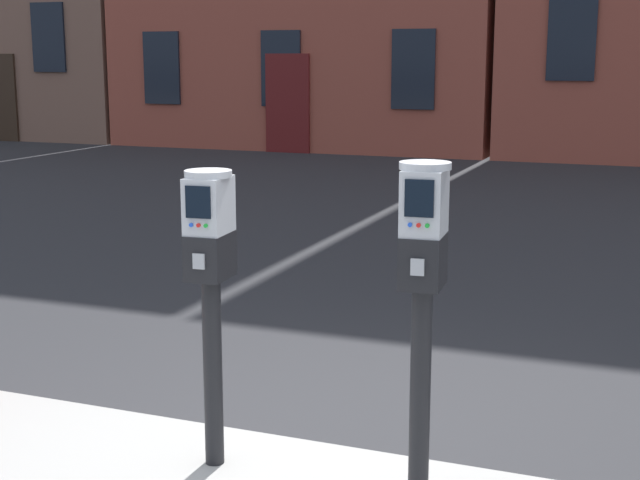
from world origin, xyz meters
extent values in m
plane|color=#28282B|center=(0.00, 0.00, 0.00)|extent=(160.00, 160.00, 0.00)
cylinder|color=black|center=(-0.15, -0.21, 0.60)|extent=(0.10, 0.10, 0.91)
cube|color=black|center=(-0.15, -0.21, 1.16)|extent=(0.19, 0.25, 0.21)
cube|color=#A5A8AD|center=(-0.14, -0.33, 1.16)|extent=(0.06, 0.02, 0.07)
cube|color=#B7BABF|center=(-0.15, -0.21, 1.39)|extent=(0.19, 0.24, 0.26)
cube|color=black|center=(-0.14, -0.32, 1.42)|extent=(0.12, 0.02, 0.14)
cylinder|color=blue|center=(-0.18, -0.33, 1.32)|extent=(0.02, 0.01, 0.02)
cylinder|color=red|center=(-0.14, -0.33, 1.32)|extent=(0.02, 0.01, 0.02)
cylinder|color=green|center=(-0.11, -0.32, 1.32)|extent=(0.02, 0.01, 0.02)
cylinder|color=#B7BABF|center=(-0.15, -0.21, 1.54)|extent=(0.23, 0.23, 0.03)
cylinder|color=black|center=(0.86, -0.21, 0.62)|extent=(0.10, 0.10, 0.97)
cube|color=black|center=(0.86, -0.21, 1.22)|extent=(0.19, 0.25, 0.22)
cube|color=#A5A8AD|center=(0.87, -0.33, 1.22)|extent=(0.06, 0.02, 0.07)
cube|color=#B7BABF|center=(0.86, -0.21, 1.47)|extent=(0.19, 0.24, 0.27)
cube|color=black|center=(0.87, -0.32, 1.50)|extent=(0.12, 0.02, 0.15)
cylinder|color=blue|center=(0.83, -0.33, 1.39)|extent=(0.02, 0.01, 0.02)
cylinder|color=red|center=(0.87, -0.33, 1.39)|extent=(0.02, 0.01, 0.02)
cylinder|color=green|center=(0.90, -0.32, 1.39)|extent=(0.02, 0.01, 0.02)
cylinder|color=#B7BABF|center=(0.86, -0.21, 1.62)|extent=(0.23, 0.23, 0.03)
cube|color=black|center=(-12.16, 14.40, 2.48)|extent=(0.90, 0.06, 1.60)
cube|color=black|center=(-13.69, 14.40, 1.05)|extent=(1.00, 0.07, 2.10)
cube|color=black|center=(-9.12, 14.40, 1.78)|extent=(0.90, 0.06, 1.60)
cube|color=black|center=(-6.21, 14.40, 1.78)|extent=(0.90, 0.06, 1.60)
cube|color=black|center=(-3.29, 14.40, 1.78)|extent=(0.90, 0.06, 1.60)
cube|color=#591414|center=(-6.05, 14.40, 1.05)|extent=(1.00, 0.07, 2.10)
cube|color=black|center=(-0.21, 14.40, 2.39)|extent=(0.90, 0.06, 1.60)
camera|label=1|loc=(1.82, -3.87, 2.06)|focal=51.74mm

